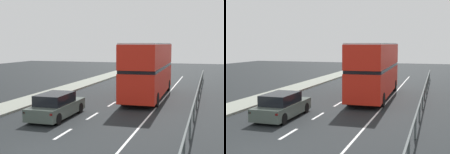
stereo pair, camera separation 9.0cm
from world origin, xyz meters
TOP-DOWN VIEW (x-y plane):
  - ground_plane at (0.00, 0.00)m, footprint 73.33×120.00m
  - lane_paint_markings at (1.95, 8.91)m, footprint 3.38×46.00m
  - bridge_side_railing at (5.86, 9.00)m, footprint 0.10×42.00m
  - double_decker_bus_red at (1.97, 14.41)m, footprint 2.79×10.88m
  - hatchback_car_near at (-1.86, 5.76)m, footprint 1.86×4.52m

SIDE VIEW (x-z plane):
  - ground_plane at x=0.00m, z-range -0.10..0.00m
  - lane_paint_markings at x=1.95m, z-range 0.00..0.01m
  - hatchback_car_near at x=-1.86m, z-range -0.03..1.43m
  - bridge_side_railing at x=5.86m, z-range 0.34..1.42m
  - double_decker_bus_red at x=1.97m, z-range 0.15..4.51m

